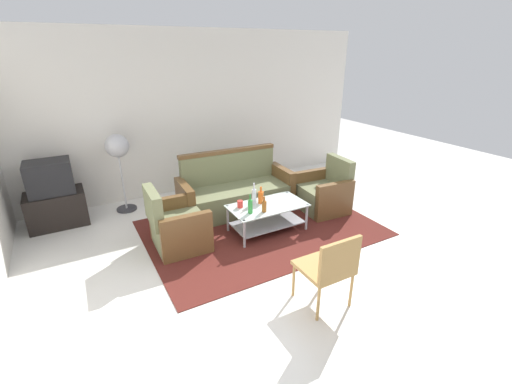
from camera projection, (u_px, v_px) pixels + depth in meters
ground_plane at (299, 259)px, 4.42m from camera, size 14.00×14.00×0.00m
wall_back at (204, 112)px, 6.34m from camera, size 6.52×0.12×2.80m
rug at (261, 228)px, 5.18m from camera, size 3.27×2.29×0.01m
couch at (235, 192)px, 5.63m from camera, size 1.83×0.81×0.96m
armchair_left at (177, 227)px, 4.61m from camera, size 0.72×0.78×0.85m
armchair_right at (324, 193)px, 5.67m from camera, size 0.75×0.81×0.85m
coffee_table at (267, 214)px, 5.01m from camera, size 1.10×0.60×0.40m
bottle_orange at (261, 197)px, 4.99m from camera, size 0.08×0.08×0.25m
bottle_green at (250, 206)px, 4.68m from camera, size 0.06×0.06×0.27m
bottle_brown at (264, 206)px, 4.73m from camera, size 0.06×0.06×0.22m
bottle_clear at (254, 196)px, 4.95m from camera, size 0.06×0.06×0.32m
cup at (240, 204)px, 4.87m from camera, size 0.08×0.08×0.10m
tv_stand at (57, 209)px, 5.19m from camera, size 0.80×0.50×0.52m
television at (49, 177)px, 5.00m from camera, size 0.60×0.45×0.48m
pedestal_fan at (118, 150)px, 5.38m from camera, size 0.36×0.36×1.27m
wicker_chair at (330, 266)px, 3.44m from camera, size 0.48×0.48×0.84m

